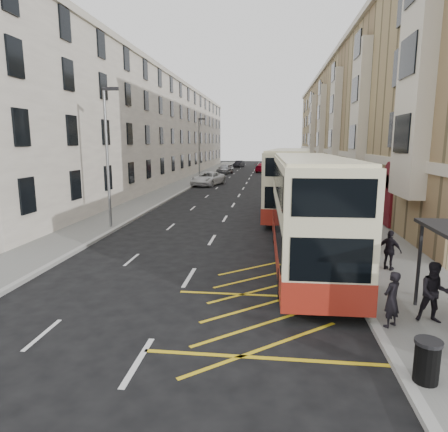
# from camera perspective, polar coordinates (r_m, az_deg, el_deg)

# --- Properties ---
(ground) EXTENTS (200.00, 200.00, 0.00)m
(ground) POSITION_cam_1_polar(r_m,az_deg,el_deg) (11.94, -9.00, -14.98)
(ground) COLOR black
(ground) RESTS_ON ground
(pavement_right) EXTENTS (4.00, 120.00, 0.15)m
(pavement_right) POSITION_cam_1_polar(r_m,az_deg,el_deg) (40.97, 13.63, 3.17)
(pavement_right) COLOR slate
(pavement_right) RESTS_ON ground
(pavement_left) EXTENTS (3.00, 120.00, 0.15)m
(pavement_left) POSITION_cam_1_polar(r_m,az_deg,el_deg) (42.01, -7.89, 3.54)
(pavement_left) COLOR slate
(pavement_left) RESTS_ON ground
(kerb_right) EXTENTS (0.25, 120.00, 0.15)m
(kerb_right) POSITION_cam_1_polar(r_m,az_deg,el_deg) (40.77, 10.84, 3.24)
(kerb_right) COLOR #999994
(kerb_right) RESTS_ON ground
(kerb_left) EXTENTS (0.25, 120.00, 0.15)m
(kerb_left) POSITION_cam_1_polar(r_m,az_deg,el_deg) (41.66, -5.89, 3.53)
(kerb_left) COLOR #999994
(kerb_left) RESTS_ON ground
(road_markings) EXTENTS (10.00, 110.00, 0.01)m
(road_markings) POSITION_cam_1_polar(r_m,az_deg,el_deg) (55.67, 3.56, 5.25)
(road_markings) COLOR silver
(road_markings) RESTS_ON ground
(terrace_right) EXTENTS (10.75, 79.00, 15.25)m
(terrace_right) POSITION_cam_1_polar(r_m,az_deg,el_deg) (57.03, 19.15, 12.38)
(terrace_right) COLOR #9A8559
(terrace_right) RESTS_ON ground
(terrace_left) EXTENTS (9.18, 79.00, 13.25)m
(terrace_left) POSITION_cam_1_polar(r_m,az_deg,el_deg) (58.25, -9.93, 11.76)
(terrace_left) COLOR silver
(terrace_left) RESTS_ON ground
(guard_railing) EXTENTS (0.06, 6.56, 1.01)m
(guard_railing) POSITION_cam_1_polar(r_m,az_deg,el_deg) (16.96, 17.46, -4.50)
(guard_railing) COLOR red
(guard_railing) RESTS_ON pavement_right
(street_lamp_near) EXTENTS (0.93, 0.18, 8.00)m
(street_lamp_near) POSITION_cam_1_polar(r_m,az_deg,el_deg) (24.25, -16.27, 8.98)
(street_lamp_near) COLOR slate
(street_lamp_near) RESTS_ON pavement_left
(street_lamp_far) EXTENTS (0.93, 0.18, 8.00)m
(street_lamp_far) POSITION_cam_1_polar(r_m,az_deg,el_deg) (53.19, -3.52, 10.00)
(street_lamp_far) COLOR slate
(street_lamp_far) RESTS_ON pavement_left
(double_decker_front) EXTENTS (2.82, 11.43, 4.54)m
(double_decker_front) POSITION_cam_1_polar(r_m,az_deg,el_deg) (16.65, 11.96, 0.61)
(double_decker_front) COLOR beige
(double_decker_front) RESTS_ON ground
(double_decker_rear) EXTENTS (3.74, 11.76, 4.61)m
(double_decker_rear) POSITION_cam_1_polar(r_m,az_deg,el_deg) (28.55, 9.36, 4.83)
(double_decker_rear) COLOR beige
(double_decker_rear) RESTS_ON ground
(litter_bin) EXTENTS (0.56, 0.56, 0.93)m
(litter_bin) POSITION_cam_1_polar(r_m,az_deg,el_deg) (9.80, 27.01, -17.90)
(litter_bin) COLOR black
(litter_bin) RESTS_ON pavement_right
(pedestrian_near) EXTENTS (0.68, 0.65, 1.57)m
(pedestrian_near) POSITION_cam_1_polar(r_m,az_deg,el_deg) (11.90, 22.84, -10.91)
(pedestrian_near) COLOR black
(pedestrian_near) RESTS_ON pavement_right
(pedestrian_mid) EXTENTS (0.92, 0.76, 1.73)m
(pedestrian_mid) POSITION_cam_1_polar(r_m,az_deg,el_deg) (12.65, 27.84, -9.66)
(pedestrian_mid) COLOR black
(pedestrian_mid) RESTS_ON pavement_right
(pedestrian_far) EXTENTS (0.95, 0.89, 1.58)m
(pedestrian_far) POSITION_cam_1_polar(r_m,az_deg,el_deg) (16.96, 22.61, -4.56)
(pedestrian_far) COLOR black
(pedestrian_far) RESTS_ON pavement_right
(white_van) EXTENTS (4.05, 6.30, 1.62)m
(white_van) POSITION_cam_1_polar(r_m,az_deg,el_deg) (47.82, -2.33, 5.36)
(white_van) COLOR silver
(white_van) RESTS_ON ground
(car_silver) EXTENTS (2.76, 4.94, 1.59)m
(car_silver) POSITION_cam_1_polar(r_m,az_deg,el_deg) (65.32, 0.14, 6.74)
(car_silver) COLOR #989A9E
(car_silver) RESTS_ON ground
(car_dark) EXTENTS (2.15, 4.30, 1.36)m
(car_dark) POSITION_cam_1_polar(r_m,az_deg,el_deg) (82.66, 2.16, 7.45)
(car_dark) COLOR black
(car_dark) RESTS_ON ground
(car_red) EXTENTS (3.73, 5.94, 1.60)m
(car_red) POSITION_cam_1_polar(r_m,az_deg,el_deg) (69.30, 5.88, 6.91)
(car_red) COLOR #A30318
(car_red) RESTS_ON ground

